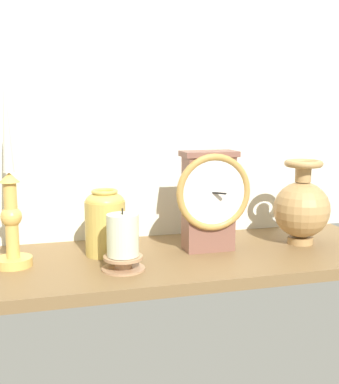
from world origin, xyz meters
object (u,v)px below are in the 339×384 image
Objects in this scene: brass_vase_bulbous at (302,207)px; pillar_candle_front at (123,243)px; brass_vase_jar at (105,221)px; candlestick_tall_left at (11,204)px; mantel_clock at (210,198)px.

brass_vase_bulbous is 44.75cm from pillar_candle_front.
brass_vase_jar reaches higher than pillar_candle_front.
brass_vase_bulbous is 1.38× the size of brass_vase_jar.
candlestick_tall_left is 65.07cm from brass_vase_bulbous.
pillar_candle_front is at bearing -20.85° from candlestick_tall_left.
pillar_candle_front is (-21.05, -8.24, -6.50)cm from mantel_clock.
candlestick_tall_left reaches higher than brass_vase_bulbous.
mantel_clock is 1.80× the size of pillar_candle_front.
brass_vase_bulbous reaches higher than pillar_candle_front.
brass_vase_jar is (19.20, 3.32, -5.30)cm from candlestick_tall_left.
brass_vase_bulbous is (64.94, 0.08, -4.07)cm from candlestick_tall_left.
mantel_clock reaches higher than brass_vase_bulbous.
brass_vase_jar is at bearing 172.30° from mantel_clock.
candlestick_tall_left is at bearing -179.93° from brass_vase_bulbous.
mantel_clock is at bearing -7.70° from brass_vase_jar.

